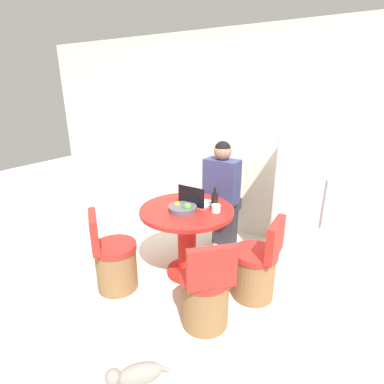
# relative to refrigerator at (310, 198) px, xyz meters

# --- Properties ---
(ground_plane) EXTENTS (12.00, 12.00, 0.00)m
(ground_plane) POSITION_rel_refrigerator_xyz_m (-1.05, -1.00, -0.81)
(ground_plane) COLOR beige
(wall_back) EXTENTS (7.00, 0.06, 2.60)m
(wall_back) POSITION_rel_refrigerator_xyz_m (-1.05, 0.37, 0.49)
(wall_back) COLOR silver
(wall_back) RESTS_ON ground_plane
(refrigerator) EXTENTS (0.63, 0.66, 1.61)m
(refrigerator) POSITION_rel_refrigerator_xyz_m (0.00, 0.00, 0.00)
(refrigerator) COLOR white
(refrigerator) RESTS_ON ground_plane
(dining_table) EXTENTS (0.96, 0.96, 0.77)m
(dining_table) POSITION_rel_refrigerator_xyz_m (-1.01, -0.88, -0.28)
(dining_table) COLOR red
(dining_table) RESTS_ON ground_plane
(chair_near_right_corner) EXTENTS (0.50, 0.50, 0.83)m
(chair_near_right_corner) POSITION_rel_refrigerator_xyz_m (-0.47, -1.42, -0.51)
(chair_near_right_corner) COLOR brown
(chair_near_right_corner) RESTS_ON ground_plane
(chair_near_left_corner) EXTENTS (0.49, 0.49, 0.83)m
(chair_near_left_corner) POSITION_rel_refrigerator_xyz_m (-1.48, -1.48, -0.51)
(chair_near_left_corner) COLOR brown
(chair_near_left_corner) RESTS_ON ground_plane
(chair_right_side) EXTENTS (0.43, 0.43, 0.83)m
(chair_right_side) POSITION_rel_refrigerator_xyz_m (-0.25, -0.84, -0.51)
(chair_right_side) COLOR brown
(chair_right_side) RESTS_ON ground_plane
(person_seated) EXTENTS (0.40, 0.37, 1.36)m
(person_seated) POSITION_rel_refrigerator_xyz_m (-0.96, -0.18, -0.06)
(person_seated) COLOR #2D2D38
(person_seated) RESTS_ON ground_plane
(laptop) EXTENTS (0.31, 0.25, 0.22)m
(laptop) POSITION_rel_refrigerator_xyz_m (-0.99, -0.74, 0.00)
(laptop) COLOR #B7B7BC
(laptop) RESTS_ON dining_table
(fruit_bowl) EXTENTS (0.28, 0.28, 0.10)m
(fruit_bowl) POSITION_rel_refrigerator_xyz_m (-1.00, -0.96, -0.01)
(fruit_bowl) COLOR #4C4C56
(fruit_bowl) RESTS_ON dining_table
(coffee_cup) EXTENTS (0.09, 0.09, 0.08)m
(coffee_cup) POSITION_rel_refrigerator_xyz_m (-0.72, -0.80, -0.00)
(coffee_cup) COLOR white
(coffee_cup) RESTS_ON dining_table
(bottle) EXTENTS (0.07, 0.07, 0.23)m
(bottle) POSITION_rel_refrigerator_xyz_m (-0.77, -0.73, 0.05)
(bottle) COLOR black
(bottle) RESTS_ON dining_table
(cat) EXTENTS (0.33, 0.35, 0.16)m
(cat) POSITION_rel_refrigerator_xyz_m (-0.58, -2.16, -0.72)
(cat) COLOR gray
(cat) RESTS_ON ground_plane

